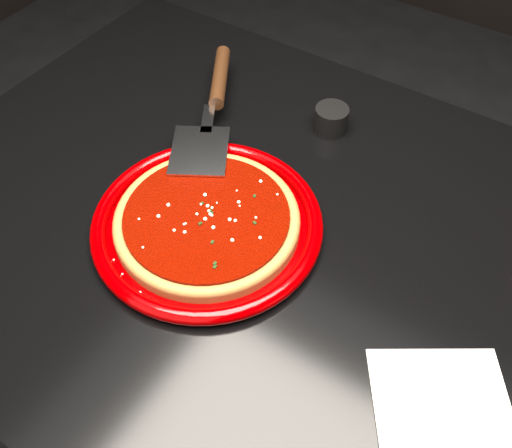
{
  "coord_description": "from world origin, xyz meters",
  "views": [
    {
      "loc": [
        0.2,
        -0.43,
        1.36
      ],
      "look_at": [
        -0.07,
        -0.02,
        0.77
      ],
      "focal_mm": 40.0,
      "sensor_mm": 36.0,
      "label": 1
    }
  ],
  "objects": [
    {
      "name": "pizza_server",
      "position": [
        -0.24,
        0.13,
        0.79
      ],
      "size": [
        0.27,
        0.36,
        0.03
      ],
      "primitive_type": null,
      "rotation": [
        0.0,
        0.0,
        0.54
      ],
      "color": "silver",
      "rests_on": "plate"
    },
    {
      "name": "plate",
      "position": [
        -0.13,
        -0.05,
        0.76
      ],
      "size": [
        0.36,
        0.36,
        0.02
      ],
      "primitive_type": "cylinder",
      "rotation": [
        0.0,
        0.0,
        0.13
      ],
      "color": "#7B0000",
      "rests_on": "table"
    },
    {
      "name": "basil_flecks",
      "position": [
        -0.13,
        -0.05,
        0.78
      ],
      "size": [
        0.2,
        0.2,
        0.0
      ],
      "primitive_type": null,
      "color": "black",
      "rests_on": "plate"
    },
    {
      "name": "ramekin",
      "position": [
        -0.08,
        0.23,
        0.77
      ],
      "size": [
        0.06,
        0.06,
        0.04
      ],
      "primitive_type": "cylinder",
      "rotation": [
        0.0,
        0.0,
        -0.08
      ],
      "color": "black",
      "rests_on": "table"
    },
    {
      "name": "parmesan_dusting",
      "position": [
        -0.13,
        -0.05,
        0.78
      ],
      "size": [
        0.22,
        0.22,
        0.01
      ],
      "primitive_type": null,
      "color": "beige",
      "rests_on": "plate"
    },
    {
      "name": "napkin_a",
      "position": [
        0.24,
        -0.11,
        0.75
      ],
      "size": [
        0.21,
        0.21,
        0.0
      ],
      "primitive_type": "cube",
      "rotation": [
        0.0,
        0.0,
        0.58
      ],
      "color": "silver",
      "rests_on": "table"
    },
    {
      "name": "pizza_crust_rim",
      "position": [
        -0.13,
        -0.05,
        0.77
      ],
      "size": [
        0.29,
        0.29,
        0.02
      ],
      "primitive_type": "torus",
      "rotation": [
        0.0,
        0.0,
        0.13
      ],
      "color": "brown",
      "rests_on": "plate"
    },
    {
      "name": "pizza_crust",
      "position": [
        -0.13,
        -0.05,
        0.77
      ],
      "size": [
        0.29,
        0.29,
        0.01
      ],
      "primitive_type": "cylinder",
      "rotation": [
        0.0,
        0.0,
        0.13
      ],
      "color": "brown",
      "rests_on": "plate"
    },
    {
      "name": "pizza_sauce",
      "position": [
        -0.13,
        -0.05,
        0.78
      ],
      "size": [
        0.25,
        0.25,
        0.01
      ],
      "primitive_type": "cylinder",
      "rotation": [
        0.0,
        0.0,
        0.13
      ],
      "color": "#740900",
      "rests_on": "plate"
    },
    {
      "name": "table",
      "position": [
        0.0,
        0.0,
        0.38
      ],
      "size": [
        1.2,
        0.8,
        0.75
      ],
      "primitive_type": "cube",
      "color": "black",
      "rests_on": "floor"
    },
    {
      "name": "floor",
      "position": [
        0.0,
        0.0,
        -0.01
      ],
      "size": [
        4.0,
        4.0,
        0.01
      ],
      "primitive_type": "cube",
      "color": "black",
      "rests_on": "ground"
    }
  ]
}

